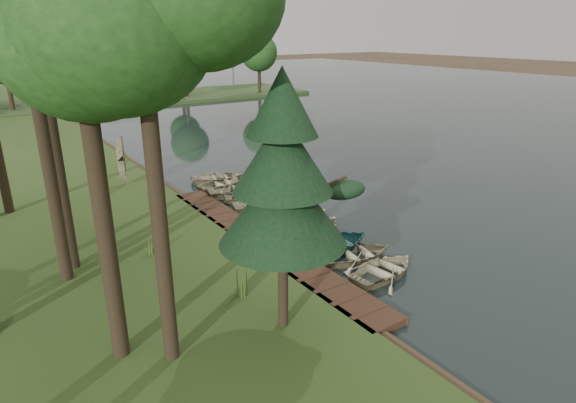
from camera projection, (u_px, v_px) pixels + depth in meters
ground at (290, 238)px, 22.37m from camera, size 300.00×300.00×0.00m
water at (410, 116)px, 53.82m from camera, size 130.00×200.00×0.05m
boardwalk at (260, 243)px, 21.48m from camera, size 1.60×16.00×0.30m
peninsula at (131, 100)px, 65.51m from camera, size 50.00×14.00×0.45m
far_trees at (100, 53)px, 61.66m from camera, size 45.60×5.60×8.80m
bridge at (60, 39)px, 120.05m from camera, size 95.90×4.00×8.60m
building_a at (109, 31)px, 144.35m from camera, size 10.00×8.00×18.00m
rowboat_0 at (384, 268)px, 18.73m from camera, size 3.56×2.77×0.68m
rowboat_1 at (356, 252)px, 20.04m from camera, size 3.63×2.88×0.68m
rowboat_2 at (332, 242)px, 20.87m from camera, size 3.95×2.92×0.79m
rowboat_3 at (317, 227)px, 22.53m from camera, size 3.97×3.38×0.70m
rowboat_4 at (301, 218)px, 23.60m from camera, size 3.98×3.14×0.74m
rowboat_5 at (279, 213)px, 24.26m from camera, size 4.27×3.63×0.75m
rowboat_6 at (265, 202)px, 25.79m from camera, size 4.04×3.26×0.74m
rowboat_7 at (253, 195)px, 27.01m from camera, size 3.91×3.35×0.68m
rowboat_8 at (240, 188)px, 28.03m from camera, size 4.36×3.54×0.80m
rowboat_9 at (223, 182)px, 29.22m from camera, size 3.71×2.93×0.69m
rowboat_10 at (218, 176)px, 30.46m from camera, size 3.88×3.26×0.69m
stored_rowboat at (125, 180)px, 29.00m from camera, size 3.42×2.90×0.60m
tree_0 at (139, 16)px, 10.74m from camera, size 4.50×4.50×11.12m
tree_2 at (34, 24)px, 15.96m from camera, size 4.26×4.26×10.94m
tree_4 at (75, 44)px, 18.92m from camera, size 4.21×4.21×10.19m
pine_tree at (283, 177)px, 13.63m from camera, size 3.80×3.80×7.95m
reeds_0 at (244, 281)px, 16.78m from camera, size 0.60×0.60×1.12m
reeds_1 at (248, 240)px, 20.22m from camera, size 0.60×0.60×0.95m
reeds_2 at (154, 243)px, 19.99m from camera, size 0.60×0.60×0.95m
reeds_3 at (150, 182)px, 27.80m from camera, size 0.60×0.60×1.04m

